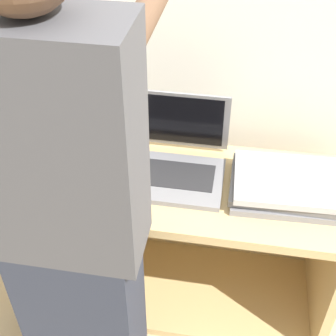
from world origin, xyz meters
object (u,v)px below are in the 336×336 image
Objects in this scene: laptop_stack_left at (64,159)px; laptop_stack_right at (286,185)px; laptop_open at (174,159)px; person at (71,232)px.

laptop_stack_left is 1.00× the size of laptop_stack_right.
laptop_open is at bearing 172.04° from laptop_stack_right.
person reaches higher than laptop_stack_left.
laptop_stack_right is at bearing 38.08° from person.
laptop_stack_left reaches higher than laptop_stack_right.
laptop_stack_left is 0.80m from laptop_stack_right.
person is (0.21, -0.46, 0.14)m from laptop_stack_left.
person reaches higher than laptop_open.
laptop_open is at bearing 69.61° from person.
laptop_stack_left is 0.53m from person.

